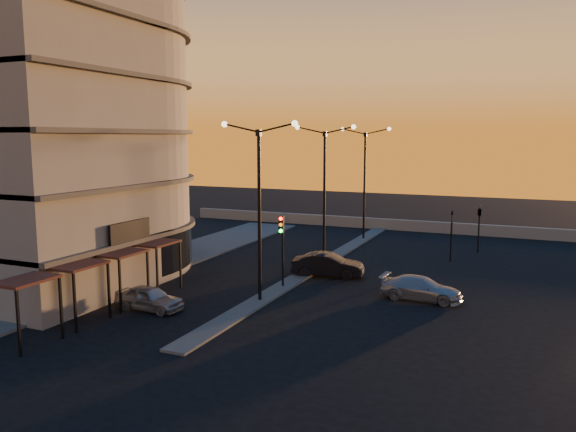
# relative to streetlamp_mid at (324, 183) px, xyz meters

# --- Properties ---
(ground) EXTENTS (120.00, 120.00, 0.00)m
(ground) POSITION_rel_streetlamp_mid_xyz_m (0.00, -10.00, -5.59)
(ground) COLOR black
(ground) RESTS_ON ground
(sidewalk_west) EXTENTS (5.00, 40.00, 0.12)m
(sidewalk_west) POSITION_rel_streetlamp_mid_xyz_m (-10.50, -6.00, -5.53)
(sidewalk_west) COLOR #464744
(sidewalk_west) RESTS_ON ground
(median) EXTENTS (1.20, 36.00, 0.12)m
(median) POSITION_rel_streetlamp_mid_xyz_m (0.00, 0.00, -5.53)
(median) COLOR #464744
(median) RESTS_ON ground
(parapet) EXTENTS (44.00, 0.50, 1.00)m
(parapet) POSITION_rel_streetlamp_mid_xyz_m (2.00, 16.00, -5.09)
(parapet) COLOR gray
(parapet) RESTS_ON ground
(building) EXTENTS (14.35, 17.08, 25.00)m
(building) POSITION_rel_streetlamp_mid_xyz_m (-14.00, -9.97, 6.32)
(building) COLOR slate
(building) RESTS_ON ground
(streetlamp_near) EXTENTS (4.32, 0.32, 9.51)m
(streetlamp_near) POSITION_rel_streetlamp_mid_xyz_m (0.00, -10.00, 0.00)
(streetlamp_near) COLOR black
(streetlamp_near) RESTS_ON ground
(streetlamp_mid) EXTENTS (4.32, 0.32, 9.51)m
(streetlamp_mid) POSITION_rel_streetlamp_mid_xyz_m (0.00, 0.00, 0.00)
(streetlamp_mid) COLOR black
(streetlamp_mid) RESTS_ON ground
(streetlamp_far) EXTENTS (4.32, 0.32, 9.51)m
(streetlamp_far) POSITION_rel_streetlamp_mid_xyz_m (0.00, 10.00, 0.00)
(streetlamp_far) COLOR black
(streetlamp_far) RESTS_ON ground
(traffic_light_main) EXTENTS (0.28, 0.44, 4.25)m
(traffic_light_main) POSITION_rel_streetlamp_mid_xyz_m (0.00, -7.13, -2.70)
(traffic_light_main) COLOR black
(traffic_light_main) RESTS_ON ground
(signal_east_a) EXTENTS (0.13, 0.16, 3.60)m
(signal_east_a) POSITION_rel_streetlamp_mid_xyz_m (8.00, 4.00, -3.66)
(signal_east_a) COLOR black
(signal_east_a) RESTS_ON ground
(signal_east_b) EXTENTS (0.42, 1.99, 3.60)m
(signal_east_b) POSITION_rel_streetlamp_mid_xyz_m (9.50, 8.00, -2.49)
(signal_east_b) COLOR black
(signal_east_b) RESTS_ON ground
(car_hatchback) EXTENTS (3.66, 1.54, 1.24)m
(car_hatchback) POSITION_rel_streetlamp_mid_xyz_m (-4.49, -13.54, -4.97)
(car_hatchback) COLOR #9A9CA1
(car_hatchback) RESTS_ON ground
(car_sedan) EXTENTS (4.66, 2.31, 1.47)m
(car_sedan) POSITION_rel_streetlamp_mid_xyz_m (1.50, -3.42, -4.86)
(car_sedan) COLOR black
(car_sedan) RESTS_ON ground
(car_wagon) EXTENTS (4.41, 1.99, 1.25)m
(car_wagon) POSITION_rel_streetlamp_mid_xyz_m (7.81, -6.25, -4.97)
(car_wagon) COLOR #A1A3A9
(car_wagon) RESTS_ON ground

